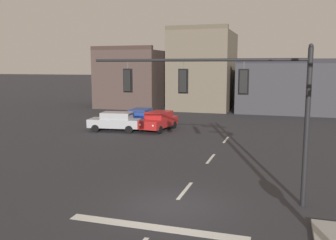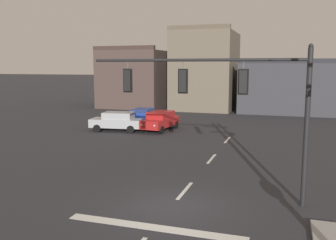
{
  "view_description": "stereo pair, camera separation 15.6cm",
  "coord_description": "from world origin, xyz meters",
  "px_view_note": "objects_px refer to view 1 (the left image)",
  "views": [
    {
      "loc": [
        4.01,
        -13.38,
        5.48
      ],
      "look_at": [
        -0.93,
        2.43,
        3.07
      ],
      "focal_mm": 39.78,
      "sensor_mm": 36.0,
      "label": 1
    },
    {
      "loc": [
        4.16,
        -13.33,
        5.48
      ],
      "look_at": [
        -0.93,
        2.43,
        3.07
      ],
      "focal_mm": 39.78,
      "sensor_mm": 36.0,
      "label": 2
    }
  ],
  "objects_px": {
    "signal_mast_near_side": "(229,93)",
    "car_lot_farside": "(116,121)",
    "car_lot_nearside": "(158,120)",
    "car_lot_middle": "(141,117)"
  },
  "relations": [
    {
      "from": "signal_mast_near_side",
      "to": "car_lot_nearside",
      "type": "height_order",
      "value": "signal_mast_near_side"
    },
    {
      "from": "car_lot_middle",
      "to": "car_lot_nearside",
      "type": "bearing_deg",
      "value": -35.03
    },
    {
      "from": "signal_mast_near_side",
      "to": "car_lot_farside",
      "type": "height_order",
      "value": "signal_mast_near_side"
    },
    {
      "from": "signal_mast_near_side",
      "to": "car_lot_nearside",
      "type": "bearing_deg",
      "value": 118.44
    },
    {
      "from": "signal_mast_near_side",
      "to": "car_lot_farside",
      "type": "xyz_separation_m",
      "value": [
        -11.43,
        13.45,
        -3.53
      ]
    },
    {
      "from": "car_lot_nearside",
      "to": "car_lot_farside",
      "type": "relative_size",
      "value": 1.0
    },
    {
      "from": "car_lot_nearside",
      "to": "car_lot_middle",
      "type": "relative_size",
      "value": 1.01
    },
    {
      "from": "car_lot_farside",
      "to": "car_lot_nearside",
      "type": "bearing_deg",
      "value": 24.26
    },
    {
      "from": "car_lot_farside",
      "to": "signal_mast_near_side",
      "type": "bearing_deg",
      "value": -49.65
    },
    {
      "from": "signal_mast_near_side",
      "to": "car_lot_farside",
      "type": "bearing_deg",
      "value": 130.35
    }
  ]
}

